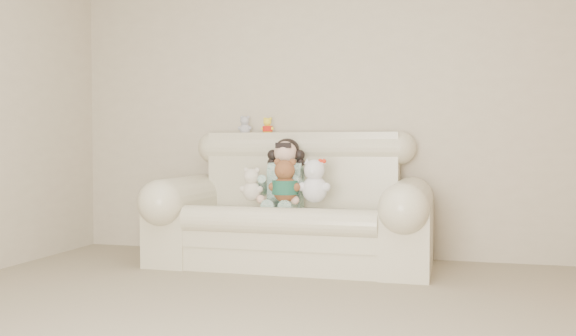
{
  "coord_description": "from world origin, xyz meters",
  "views": [
    {
      "loc": [
        0.98,
        -2.53,
        0.91
      ],
      "look_at": [
        -0.2,
        1.9,
        0.75
      ],
      "focal_mm": 38.25,
      "sensor_mm": 36.0,
      "label": 1
    }
  ],
  "objects_px": {
    "seated_child": "(286,173)",
    "white_cat": "(315,176)",
    "brown_teddy": "(285,176)",
    "cream_teddy": "(252,181)",
    "sofa": "(291,198)"
  },
  "relations": [
    {
      "from": "seated_child",
      "to": "white_cat",
      "type": "height_order",
      "value": "seated_child"
    },
    {
      "from": "seated_child",
      "to": "brown_teddy",
      "type": "relative_size",
      "value": 1.49
    },
    {
      "from": "cream_teddy",
      "to": "seated_child",
      "type": "bearing_deg",
      "value": 55.5
    },
    {
      "from": "sofa",
      "to": "seated_child",
      "type": "bearing_deg",
      "value": 129.89
    },
    {
      "from": "seated_child",
      "to": "cream_teddy",
      "type": "height_order",
      "value": "seated_child"
    },
    {
      "from": "sofa",
      "to": "seated_child",
      "type": "relative_size",
      "value": 3.71
    },
    {
      "from": "sofa",
      "to": "white_cat",
      "type": "relative_size",
      "value": 5.45
    },
    {
      "from": "seated_child",
      "to": "white_cat",
      "type": "xyz_separation_m",
      "value": [
        0.28,
        -0.2,
        -0.01
      ]
    },
    {
      "from": "sofa",
      "to": "cream_teddy",
      "type": "bearing_deg",
      "value": -157.24
    },
    {
      "from": "sofa",
      "to": "cream_teddy",
      "type": "height_order",
      "value": "sofa"
    },
    {
      "from": "sofa",
      "to": "seated_child",
      "type": "distance_m",
      "value": 0.21
    },
    {
      "from": "seated_child",
      "to": "cream_teddy",
      "type": "bearing_deg",
      "value": -138.39
    },
    {
      "from": "white_cat",
      "to": "cream_teddy",
      "type": "bearing_deg",
      "value": 176.05
    },
    {
      "from": "sofa",
      "to": "brown_teddy",
      "type": "relative_size",
      "value": 5.52
    },
    {
      "from": "seated_child",
      "to": "brown_teddy",
      "type": "bearing_deg",
      "value": -77.19
    }
  ]
}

